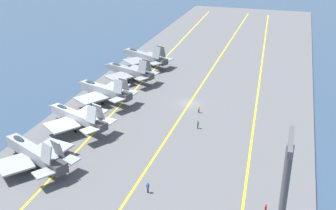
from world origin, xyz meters
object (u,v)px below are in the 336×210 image
at_px(parked_jet_fourth, 128,71).
at_px(crew_blue_vest, 148,187).
at_px(parked_jet_second, 76,117).
at_px(crew_red_vest, 266,209).
at_px(parked_jet_third, 103,90).
at_px(crew_green_vest, 198,124).
at_px(parked_jet_nearest, 33,152).
at_px(crew_yellow_vest, 199,109).
at_px(parked_jet_fifth, 144,56).

bearing_deg(parked_jet_fourth, crew_blue_vest, -154.70).
bearing_deg(parked_jet_second, crew_red_vest, -113.11).
bearing_deg(parked_jet_third, crew_blue_vest, -144.63).
height_order(crew_green_vest, crew_blue_vest, crew_blue_vest).
bearing_deg(parked_jet_nearest, crew_green_vest, -47.32).
relative_size(crew_green_vest, crew_blue_vest, 0.99).
relative_size(parked_jet_nearest, parked_jet_second, 1.02).
bearing_deg(parked_jet_third, crew_yellow_vest, -88.61).
xyz_separation_m(parked_jet_second, crew_green_vest, (7.04, -21.79, -1.72)).
bearing_deg(parked_jet_fifth, crew_red_vest, -146.13).
distance_m(parked_jet_fifth, crew_green_vest, 41.04).
bearing_deg(parked_jet_nearest, parked_jet_third, 0.88).
distance_m(parked_jet_nearest, parked_jet_fourth, 40.89).
bearing_deg(parked_jet_fifth, parked_jet_second, -177.99).
distance_m(parked_jet_second, parked_jet_fifth, 40.87).
distance_m(parked_jet_third, parked_jet_fifth, 27.22).
bearing_deg(parked_jet_second, parked_jet_nearest, 178.03).
relative_size(parked_jet_third, crew_green_vest, 8.96).
distance_m(parked_jet_fifth, crew_yellow_vest, 34.47).
bearing_deg(parked_jet_nearest, crew_red_vest, -93.20).
height_order(parked_jet_second, parked_jet_third, parked_jet_second).
distance_m(parked_jet_second, crew_blue_vest, 24.95).
distance_m(parked_jet_nearest, crew_green_vest, 30.30).
bearing_deg(crew_yellow_vest, parked_jet_second, 124.84).
distance_m(parked_jet_nearest, crew_yellow_vest, 34.60).
xyz_separation_m(parked_jet_second, parked_jet_fourth, (27.41, 0.54, -0.05)).
height_order(parked_jet_second, crew_blue_vest, parked_jet_second).
bearing_deg(crew_yellow_vest, crew_red_vest, -151.53).
bearing_deg(parked_jet_second, crew_blue_vest, -127.88).
xyz_separation_m(crew_red_vest, crew_blue_vest, (0.26, 16.77, -0.04)).
height_order(parked_jet_nearest, crew_blue_vest, parked_jet_nearest).
distance_m(parked_jet_third, crew_green_vest, 23.67).
bearing_deg(crew_yellow_vest, crew_blue_vest, 178.68).
bearing_deg(parked_jet_second, crew_green_vest, -72.10).
height_order(parked_jet_third, crew_green_vest, parked_jet_third).
bearing_deg(crew_blue_vest, parked_jet_second, 52.12).
bearing_deg(crew_blue_vest, crew_green_vest, -5.49).
distance_m(parked_jet_fourth, parked_jet_fifth, 13.47).
xyz_separation_m(parked_jet_fourth, crew_blue_vest, (-42.69, -20.18, -1.66)).
bearing_deg(parked_jet_third, parked_jet_second, -176.30).
distance_m(crew_green_vest, crew_blue_vest, 22.42).
distance_m(parked_jet_fourth, crew_red_vest, 56.68).
bearing_deg(crew_green_vest, crew_yellow_vest, 11.67).
xyz_separation_m(parked_jet_fifth, crew_blue_vest, (-56.13, -21.08, -1.41)).
bearing_deg(parked_jet_fourth, crew_red_vest, -139.29).
relative_size(parked_jet_third, parked_jet_fourth, 0.99).
xyz_separation_m(parked_jet_nearest, crew_red_vest, (-2.06, -36.88, -1.34)).
relative_size(parked_jet_second, crew_yellow_vest, 9.67).
height_order(parked_jet_fourth, crew_blue_vest, parked_jet_fourth).
relative_size(parked_jet_fourth, crew_blue_vest, 8.97).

